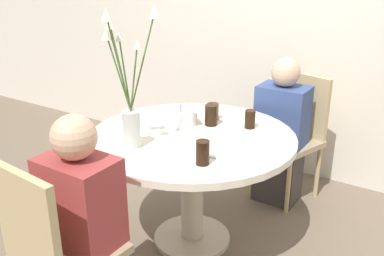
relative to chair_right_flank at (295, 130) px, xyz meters
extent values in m
plane|color=#6B5B4C|center=(-0.30, -0.93, -0.52)|extent=(16.00, 16.00, 0.00)
cube|color=silver|center=(-0.30, 0.40, 0.78)|extent=(8.00, 0.05, 2.60)
cylinder|color=silver|center=(-0.30, -0.93, 0.19)|extent=(1.21, 1.21, 0.04)
cylinder|color=#B7AD99|center=(-0.30, -0.93, -0.16)|extent=(0.14, 0.14, 0.66)
cylinder|color=#B7AD99|center=(-0.30, -0.93, -0.50)|extent=(0.48, 0.48, 0.03)
cube|color=#9E896B|center=(-0.02, -0.08, -0.08)|extent=(0.50, 0.50, 0.04)
cube|color=tan|center=(0.03, 0.10, 0.17)|extent=(0.37, 0.15, 0.46)
cylinder|color=tan|center=(-0.24, -0.19, -0.31)|extent=(0.03, 0.03, 0.41)
cylinder|color=tan|center=(0.09, -0.29, -0.31)|extent=(0.03, 0.03, 0.41)
cylinder|color=tan|center=(-0.13, 0.14, -0.31)|extent=(0.03, 0.03, 0.41)
cylinder|color=tan|center=(0.19, 0.03, -0.31)|extent=(0.03, 0.03, 0.41)
cube|color=#9E896B|center=(-0.37, -1.83, -0.08)|extent=(0.43, 0.43, 0.04)
cube|color=tan|center=(-0.38, -2.01, 0.17)|extent=(0.38, 0.07, 0.46)
cylinder|color=white|center=(-0.46, -0.82, 0.25)|extent=(0.20, 0.20, 0.08)
cylinder|color=#E54C4C|center=(-0.46, -0.82, 0.31)|extent=(0.01, 0.01, 0.04)
cylinder|color=silver|center=(-0.47, -1.26, 0.31)|extent=(0.10, 0.10, 0.20)
cylinder|color=#4C7538|center=(-0.41, -1.22, 0.67)|extent=(0.13, 0.09, 0.51)
cone|color=silver|center=(-0.35, -1.18, 0.92)|extent=(0.06, 0.06, 0.07)
cylinder|color=#4C7538|center=(-0.45, -1.34, 0.67)|extent=(0.05, 0.18, 0.52)
cone|color=silver|center=(-0.43, -1.43, 0.93)|extent=(0.05, 0.05, 0.06)
cylinder|color=#4C7538|center=(-0.49, -1.30, 0.64)|extent=(0.04, 0.09, 0.46)
cone|color=silver|center=(-0.51, -1.34, 0.87)|extent=(0.05, 0.05, 0.05)
cylinder|color=#4C7538|center=(-0.51, -1.29, 0.62)|extent=(0.08, 0.08, 0.41)
cone|color=silver|center=(-0.54, -1.33, 0.82)|extent=(0.05, 0.05, 0.06)
cylinder|color=#4C7538|center=(-0.49, -1.27, 0.61)|extent=(0.04, 0.03, 0.39)
cone|color=silver|center=(-0.51, -1.27, 0.80)|extent=(0.04, 0.04, 0.04)
cylinder|color=#4C7538|center=(-0.44, -1.26, 0.59)|extent=(0.08, 0.01, 0.36)
cone|color=silver|center=(-0.41, -1.26, 0.77)|extent=(0.04, 0.04, 0.04)
cylinder|color=white|center=(-0.05, -1.05, 0.21)|extent=(0.20, 0.20, 0.01)
cylinder|color=black|center=(-0.29, -0.73, 0.27)|extent=(0.08, 0.08, 0.13)
cylinder|color=black|center=(-0.07, -0.65, 0.27)|extent=(0.06, 0.06, 0.11)
cylinder|color=#33190C|center=(-0.33, -0.64, 0.26)|extent=(0.08, 0.08, 0.10)
cylinder|color=black|center=(-0.04, -1.23, 0.27)|extent=(0.07, 0.07, 0.12)
cube|color=#383333|center=(-0.05, -0.15, -0.29)|extent=(0.31, 0.24, 0.45)
cube|color=#33477F|center=(-0.05, -0.15, 0.15)|extent=(0.34, 0.24, 0.42)
sphere|color=#D1A889|center=(-0.05, -0.15, 0.46)|extent=(0.20, 0.20, 0.20)
cube|color=#993838|center=(-0.36, -1.75, 0.15)|extent=(0.34, 0.24, 0.42)
sphere|color=#D1A889|center=(-0.36, -1.75, 0.46)|extent=(0.20, 0.20, 0.20)
camera|label=1|loc=(0.96, -2.87, 1.14)|focal=40.00mm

